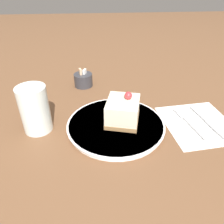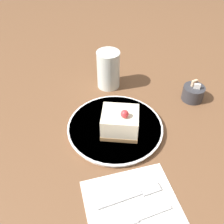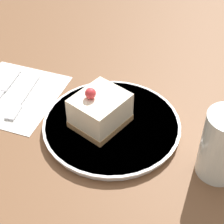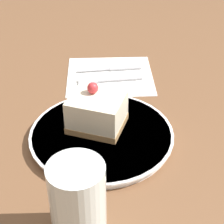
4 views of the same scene
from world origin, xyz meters
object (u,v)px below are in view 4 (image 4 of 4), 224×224
Objects in this scene: fork at (104,80)px; drinking_glass at (78,203)px; knife at (116,69)px; cake_slice at (97,112)px; plate at (102,135)px.

fork is 0.45m from drinking_glass.
knife is (0.06, -0.02, 0.00)m from fork.
fork and knife have the same top height.
cake_slice is at bearing -1.02° from drinking_glass.
fork is at bearing 147.46° from knife.
plate reaches higher than knife.
knife is at bearing 9.40° from cake_slice.
plate is 0.22m from fork.
drinking_glass is (-0.51, 0.03, 0.06)m from knife.
drinking_glass is (-0.25, 0.00, 0.02)m from cake_slice.
knife is (0.26, -0.02, -0.05)m from cake_slice.
knife is 0.51m from drinking_glass.
plate is at bearing 166.38° from knife.
drinking_glass reaches higher than fork.
plate is 1.71× the size of knife.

